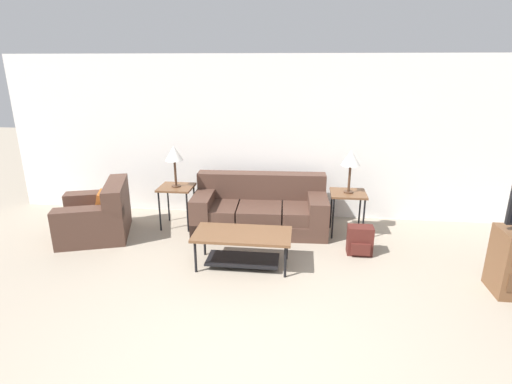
% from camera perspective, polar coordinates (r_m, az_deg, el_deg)
% --- Properties ---
extents(ground_plane, '(24.00, 24.00, 0.00)m').
position_cam_1_polar(ground_plane, '(3.65, -1.15, -24.51)').
color(ground_plane, gray).
extents(wall_back, '(9.05, 0.06, 2.60)m').
position_cam_1_polar(wall_back, '(6.49, 3.19, 7.65)').
color(wall_back, white).
rests_on(wall_back, ground_plane).
extents(couch, '(2.04, 1.00, 0.82)m').
position_cam_1_polar(couch, '(6.14, 0.62, -2.67)').
color(couch, '#4C3328').
rests_on(couch, ground_plane).
extents(armchair, '(1.21, 1.25, 0.80)m').
position_cam_1_polar(armchair, '(6.36, -21.68, -3.34)').
color(armchair, '#4C3328').
rests_on(armchair, ground_plane).
extents(coffee_table, '(1.22, 0.59, 0.45)m').
position_cam_1_polar(coffee_table, '(5.04, -1.94, -7.09)').
color(coffee_table, brown).
rests_on(coffee_table, ground_plane).
extents(side_table_left, '(0.51, 0.49, 0.65)m').
position_cam_1_polar(side_table_left, '(6.27, -11.29, 0.13)').
color(side_table_left, brown).
rests_on(side_table_left, ground_plane).
extents(side_table_right, '(0.51, 0.49, 0.65)m').
position_cam_1_polar(side_table_right, '(6.02, 13.00, -0.74)').
color(side_table_right, brown).
rests_on(side_table_right, ground_plane).
extents(table_lamp_left, '(0.27, 0.27, 0.63)m').
position_cam_1_polar(table_lamp_left, '(6.12, -11.62, 5.28)').
color(table_lamp_left, '#472D1E').
rests_on(table_lamp_left, side_table_left).
extents(table_lamp_right, '(0.27, 0.27, 0.63)m').
position_cam_1_polar(table_lamp_right, '(5.86, 13.40, 4.60)').
color(table_lamp_right, '#472D1E').
rests_on(table_lamp_right, side_table_right).
extents(backpack, '(0.33, 0.28, 0.39)m').
position_cam_1_polar(backpack, '(5.56, 14.62, -6.74)').
color(backpack, '#4C1E19').
rests_on(backpack, ground_plane).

